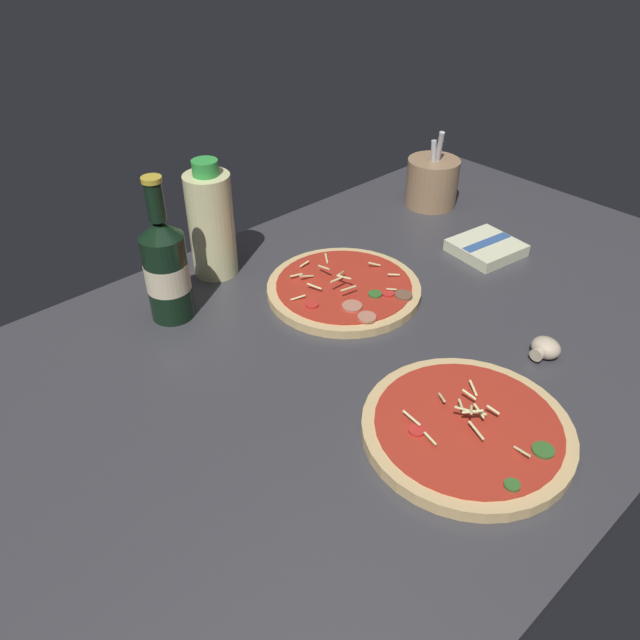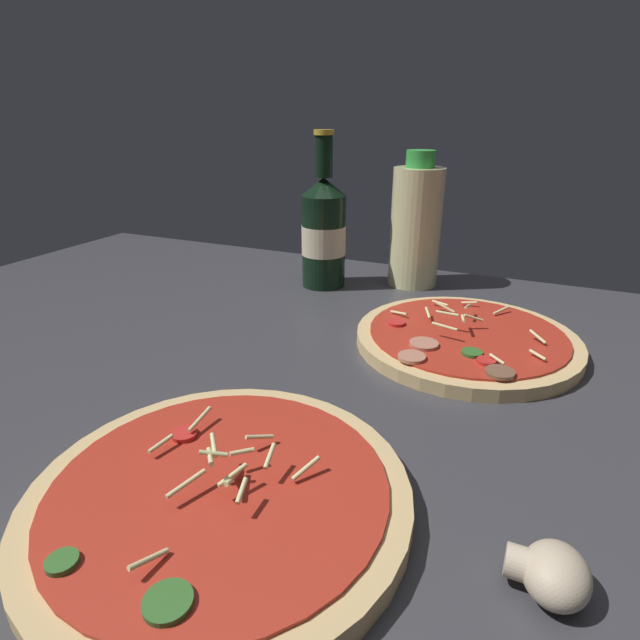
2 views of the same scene
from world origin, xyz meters
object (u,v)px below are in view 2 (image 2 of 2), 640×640
Objects in this scene: pizza_far at (466,339)px; beer_bottle at (324,231)px; mushroom_left at (551,573)px; oil_bottle at (416,225)px; pizza_near at (221,495)px.

pizza_far is 32.02cm from beer_bottle.
mushroom_left is (37.28, -50.23, -7.83)cm from beer_bottle.
pizza_far is at bearing 106.75° from mushroom_left.
oil_bottle is 62.41cm from mushroom_left.
pizza_near is at bearing -74.82° from beer_bottle.
pizza_far is (12.60, 36.94, -0.10)cm from pizza_near.
pizza_near is 5.76× the size of mushroom_left.
oil_bottle is at bearing 112.13° from mushroom_left.
pizza_near is 1.03× the size of pizza_far.
oil_bottle is (14.00, 7.02, 0.83)cm from beer_bottle.
pizza_near is 39.03cm from pizza_far.
beer_bottle is 1.14× the size of oil_bottle.
pizza_near is 23.20cm from mushroom_left.
oil_bottle reaches higher than pizza_near.
mushroom_left is at bearing -53.42° from beer_bottle.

